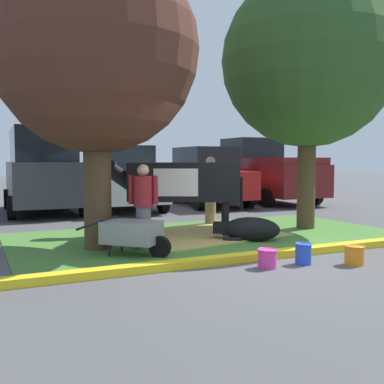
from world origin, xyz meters
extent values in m
plane|color=#4C4C4F|center=(0.00, 0.00, 0.00)|extent=(80.00, 80.00, 0.00)
cube|color=#477A33|center=(0.45, 2.22, 0.01)|extent=(7.96, 4.27, 0.02)
cube|color=yellow|center=(0.45, -0.07, 0.06)|extent=(9.16, 0.24, 0.12)
cube|color=tan|center=(0.23, 2.40, 0.03)|extent=(3.55, 2.90, 0.04)
cylinder|color=#4C3823|center=(-2.01, 1.88, 1.11)|extent=(0.48, 0.48, 2.23)
sphere|color=#4C281E|center=(-2.01, 1.88, 3.49)|extent=(3.59, 3.59, 3.59)
cylinder|color=#4C3823|center=(2.90, 2.21, 1.23)|extent=(0.41, 0.41, 2.45)
sphere|color=#2D5123|center=(2.90, 2.21, 3.82)|extent=(3.90, 3.90, 3.90)
cube|color=black|center=(0.00, 2.60, 1.13)|extent=(2.36, 1.68, 0.80)
cube|color=white|center=(-0.13, 2.67, 1.13)|extent=(1.13, 1.05, 0.56)
cylinder|color=black|center=(-1.18, 3.21, 1.23)|extent=(0.71, 0.58, 0.58)
cube|color=black|center=(-1.46, 3.36, 1.41)|extent=(0.51, 0.43, 0.32)
cube|color=white|center=(-1.64, 3.45, 1.37)|extent=(0.20, 0.23, 0.20)
cylinder|color=black|center=(-0.88, 2.78, 0.37)|extent=(0.14, 0.14, 0.73)
cylinder|color=black|center=(-0.65, 3.21, 0.37)|extent=(0.14, 0.14, 0.73)
cylinder|color=black|center=(0.65, 1.98, 0.37)|extent=(0.14, 0.14, 0.73)
cylinder|color=black|center=(0.88, 2.42, 0.37)|extent=(0.14, 0.14, 0.73)
cylinder|color=black|center=(1.06, 2.04, 0.88)|extent=(0.06, 0.06, 0.70)
ellipsoid|color=black|center=(0.85, 1.34, 0.24)|extent=(1.17, 1.03, 0.48)
cube|color=black|center=(0.37, 1.69, 0.26)|extent=(0.34, 0.33, 0.22)
cube|color=silver|center=(0.27, 1.76, 0.26)|extent=(0.11, 0.12, 0.16)
cylinder|color=black|center=(0.47, 1.40, 0.06)|extent=(0.34, 0.29, 0.10)
cylinder|color=slate|center=(-1.31, 1.45, 0.39)|extent=(0.26, 0.26, 0.77)
cylinder|color=maroon|center=(-1.31, 1.45, 1.04)|extent=(0.34, 0.34, 0.53)
sphere|color=tan|center=(-1.31, 1.45, 1.41)|extent=(0.21, 0.21, 0.21)
cylinder|color=maroon|center=(-1.49, 1.58, 1.06)|extent=(0.09, 0.09, 0.50)
cylinder|color=maroon|center=(-1.13, 1.32, 1.06)|extent=(0.09, 0.09, 0.50)
cylinder|color=#9E7F5B|center=(1.23, 3.73, 0.42)|extent=(0.26, 0.26, 0.85)
cylinder|color=slate|center=(1.23, 3.73, 1.14)|extent=(0.34, 0.34, 0.58)
sphere|color=tan|center=(1.23, 3.73, 1.55)|extent=(0.23, 0.23, 0.23)
cylinder|color=slate|center=(1.42, 3.62, 1.17)|extent=(0.09, 0.09, 0.55)
cylinder|color=slate|center=(1.04, 3.84, 1.17)|extent=(0.09, 0.09, 0.55)
cube|color=gray|center=(-1.66, 1.07, 0.40)|extent=(1.06, 1.06, 0.36)
cylinder|color=black|center=(-1.30, 0.72, 0.18)|extent=(0.33, 0.32, 0.36)
cylinder|color=black|center=(-1.72, 1.43, 0.12)|extent=(0.04, 0.04, 0.24)
cylinder|color=black|center=(-2.02, 1.12, 0.12)|extent=(0.04, 0.04, 0.24)
cylinder|color=black|center=(-1.97, 1.68, 0.52)|extent=(0.41, 0.40, 0.23)
cylinder|color=black|center=(-2.27, 1.36, 0.52)|extent=(0.41, 0.40, 0.23)
cylinder|color=#EA3893|center=(-0.13, -0.59, 0.13)|extent=(0.27, 0.27, 0.27)
torus|color=#EA3893|center=(-0.13, -0.59, 0.27)|extent=(0.30, 0.30, 0.02)
cylinder|color=blue|center=(0.51, -0.63, 0.15)|extent=(0.24, 0.24, 0.31)
torus|color=blue|center=(0.51, -0.63, 0.31)|extent=(0.27, 0.27, 0.02)
cylinder|color=orange|center=(1.18, -1.00, 0.14)|extent=(0.29, 0.29, 0.28)
torus|color=orange|center=(1.18, -1.00, 0.28)|extent=(0.31, 0.31, 0.02)
cube|color=#3D3D42|center=(-2.07, 8.31, 0.92)|extent=(2.06, 4.66, 1.20)
cube|color=black|center=(-2.07, 8.31, 2.02)|extent=(1.78, 3.26, 1.00)
cylinder|color=black|center=(-2.96, 9.84, 0.32)|extent=(0.24, 0.65, 0.64)
cylinder|color=black|center=(-1.07, 9.77, 0.32)|extent=(0.24, 0.65, 0.64)
cylinder|color=black|center=(-3.07, 6.85, 0.32)|extent=(0.24, 0.65, 0.64)
cylinder|color=black|center=(-1.17, 6.78, 0.32)|extent=(0.24, 0.65, 0.64)
cube|color=silver|center=(0.30, 8.04, 0.77)|extent=(1.95, 4.46, 0.90)
cube|color=black|center=(0.30, 8.04, 1.62)|extent=(1.66, 2.25, 0.80)
cylinder|color=black|center=(-0.55, 9.50, 0.32)|extent=(0.24, 0.65, 0.64)
cylinder|color=black|center=(1.25, 9.44, 0.32)|extent=(0.24, 0.65, 0.64)
cylinder|color=black|center=(-0.65, 6.64, 0.32)|extent=(0.24, 0.65, 0.64)
cylinder|color=black|center=(1.15, 6.58, 0.32)|extent=(0.24, 0.65, 0.64)
cube|color=red|center=(3.34, 8.09, 0.77)|extent=(1.95, 4.46, 0.90)
cube|color=black|center=(3.34, 8.09, 1.62)|extent=(1.66, 2.25, 0.80)
cylinder|color=black|center=(2.49, 9.55, 0.32)|extent=(0.24, 0.65, 0.64)
cylinder|color=black|center=(4.29, 9.49, 0.32)|extent=(0.24, 0.65, 0.64)
cylinder|color=black|center=(2.39, 6.70, 0.32)|extent=(0.24, 0.65, 0.64)
cylinder|color=black|center=(4.19, 6.63, 0.32)|extent=(0.24, 0.65, 0.64)
cube|color=maroon|center=(5.96, 8.30, 0.87)|extent=(2.19, 5.47, 1.10)
cube|color=black|center=(5.99, 9.24, 1.92)|extent=(1.90, 1.86, 1.00)
cube|color=maroon|center=(5.91, 7.08, 1.54)|extent=(1.99, 2.76, 0.24)
cylinder|color=black|center=(5.02, 10.09, 0.32)|extent=(0.24, 0.65, 0.64)
cylinder|color=black|center=(7.02, 10.02, 0.32)|extent=(0.24, 0.65, 0.64)
cylinder|color=black|center=(4.90, 6.58, 0.32)|extent=(0.24, 0.65, 0.64)
cylinder|color=black|center=(6.89, 6.51, 0.32)|extent=(0.24, 0.65, 0.64)
camera|label=1|loc=(-4.02, -6.11, 1.59)|focal=43.02mm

